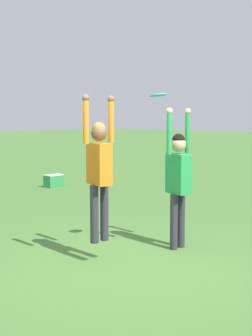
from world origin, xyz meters
The scene contains 5 objects.
ground_plane centered at (0.00, 0.00, 0.00)m, with size 120.00×120.00×0.00m, color #477533.
person_jumping centered at (-0.17, 0.37, 1.40)m, with size 0.59×0.47×2.09m.
person_defending centered at (1.15, -0.03, 1.19)m, with size 0.57×0.46×2.22m.
frisbee centered at (0.68, 0.00, 2.40)m, with size 0.25×0.25×0.04m.
cooler_box centered at (3.92, 6.70, 0.19)m, with size 0.53×0.34×0.38m.
Camera 1 is at (-4.69, -4.42, 2.06)m, focal length 50.00 mm.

